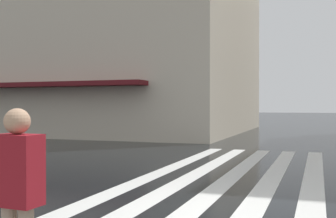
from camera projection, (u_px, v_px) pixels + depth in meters
The scene contains 4 objects.
ground_plane at pixel (196, 212), 7.25m from camera, with size 220.00×220.00×0.00m, color black.
zebra_crossing at pixel (234, 175), 11.05m from camera, with size 13.00×4.50×0.01m.
haussmann_block_mid at pixel (102, 11), 31.77m from camera, with size 18.69×21.31×18.65m.
pedestrian_approaching_kerb at pixel (17, 190), 3.50m from camera, with size 0.26×0.41×1.68m.
Camera 1 is at (-6.96, -2.01, 1.85)m, focal length 44.51 mm.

